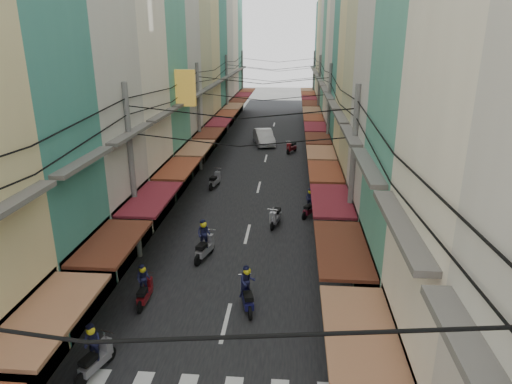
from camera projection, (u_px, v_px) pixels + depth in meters
The scene contains 14 objects.
ground at pixel (233, 294), 18.70m from camera, with size 160.00×160.00×0.00m, color slate.
road at pixel (264, 165), 37.56m from camera, with size 10.00×80.00×0.02m, color black.
sidewalk_left at pixel (187, 163), 38.06m from camera, with size 3.00×80.00×0.06m, color gray.
sidewalk_right at pixel (344, 166), 37.05m from camera, with size 3.00×80.00×0.06m, color gray.
building_row_left at pixel (149, 40), 31.77m from camera, with size 7.80×67.67×23.70m.
building_row_right at pixel (379, 46), 30.55m from camera, with size 7.80×68.98×22.59m.
utility_poles at pixel (260, 90), 30.73m from camera, with size 10.20×66.13×8.20m.
white_car at pixel (264, 145), 44.50m from camera, with size 5.29×2.07×1.87m, color silver.
bicycle at pixel (442, 350), 15.34m from camera, with size 0.57×1.53×1.05m, color black.
moving_scooters at pixel (232, 235), 22.97m from camera, with size 7.54×31.05×1.98m.
parked_scooters at pixel (377, 361), 14.15m from camera, with size 12.86×13.01×1.02m.
pedestrians at pixel (141, 233), 21.98m from camera, with size 13.07×26.84×2.25m.
market_umbrella at pixel (415, 331), 13.09m from camera, with size 2.15×2.15×2.27m.
traffic_sign at pixel (378, 342), 12.55m from camera, with size 0.10×0.61×2.81m.
Camera 1 is at (2.29, -16.21, 10.02)m, focal length 32.00 mm.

